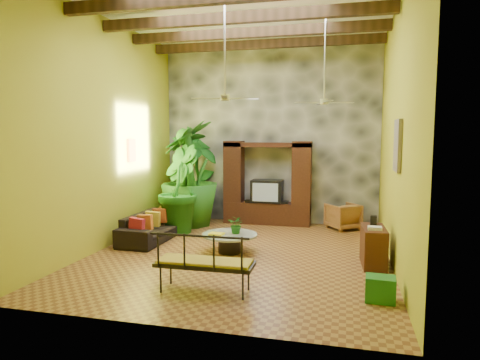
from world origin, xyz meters
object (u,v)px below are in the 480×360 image
(ceiling_fan_front, at_px, (225,87))
(wicker_armchair, at_px, (343,216))
(sofa, at_px, (153,226))
(tall_plant_a, at_px, (198,173))
(coffee_table, at_px, (230,241))
(tall_plant_c, at_px, (190,174))
(green_bin, at_px, (380,289))
(ceiling_fan_back, at_px, (324,92))
(iron_bench, at_px, (203,260))
(side_console, at_px, (373,247))
(tall_plant_b, at_px, (177,188))
(entertainment_center, at_px, (267,189))

(ceiling_fan_front, distance_m, wicker_armchair, 5.07)
(sofa, bearing_deg, tall_plant_a, -4.83)
(wicker_armchair, xyz_separation_m, coffee_table, (-2.30, -2.87, -0.08))
(tall_plant_c, distance_m, green_bin, 6.54)
(ceiling_fan_back, bearing_deg, iron_bench, -115.16)
(ceiling_fan_front, distance_m, sofa, 3.89)
(wicker_armchair, bearing_deg, coffee_table, 14.68)
(sofa, distance_m, side_console, 5.02)
(wicker_armchair, height_order, iron_bench, iron_bench)
(tall_plant_b, bearing_deg, side_console, -20.46)
(tall_plant_b, bearing_deg, ceiling_fan_back, -6.39)
(ceiling_fan_back, relative_size, wicker_armchair, 2.48)
(tall_plant_c, bearing_deg, wicker_armchair, 6.70)
(entertainment_center, height_order, tall_plant_c, tall_plant_c)
(tall_plant_c, distance_m, coffee_table, 3.20)
(entertainment_center, relative_size, side_console, 2.59)
(entertainment_center, height_order, tall_plant_a, tall_plant_a)
(sofa, distance_m, tall_plant_c, 2.10)
(ceiling_fan_back, bearing_deg, sofa, -172.80)
(coffee_table, bearing_deg, entertainment_center, 85.52)
(iron_bench, height_order, side_console, iron_bench)
(side_console, bearing_deg, iron_bench, -144.74)
(ceiling_fan_front, height_order, tall_plant_b, ceiling_fan_front)
(ceiling_fan_back, distance_m, side_console, 3.48)
(ceiling_fan_back, bearing_deg, wicker_armchair, 75.12)
(tall_plant_b, bearing_deg, coffee_table, -40.45)
(coffee_table, height_order, green_bin, coffee_table)
(entertainment_center, height_order, ceiling_fan_back, ceiling_fan_back)
(wicker_armchair, xyz_separation_m, green_bin, (0.59, -4.89, -0.15))
(ceiling_fan_back, relative_size, iron_bench, 1.18)
(ceiling_fan_front, xyz_separation_m, tall_plant_b, (-1.83, 2.01, -2.28))
(side_console, bearing_deg, wicker_armchair, 97.51)
(ceiling_fan_back, xyz_separation_m, tall_plant_b, (-3.63, 0.41, -2.28))
(ceiling_fan_front, height_order, wicker_armchair, ceiling_fan_front)
(tall_plant_c, height_order, green_bin, tall_plant_c)
(wicker_armchair, bearing_deg, ceiling_fan_front, 19.36)
(tall_plant_c, height_order, iron_bench, tall_plant_c)
(sofa, distance_m, tall_plant_b, 1.24)
(coffee_table, distance_m, iron_bench, 2.37)
(green_bin, bearing_deg, sofa, 151.86)
(entertainment_center, distance_m, green_bin, 5.78)
(iron_bench, bearing_deg, ceiling_fan_front, 94.28)
(ceiling_fan_front, height_order, ceiling_fan_back, same)
(entertainment_center, distance_m, iron_bench, 5.42)
(wicker_armchair, distance_m, tall_plant_b, 4.38)
(side_console, bearing_deg, sofa, 167.06)
(ceiling_fan_front, bearing_deg, coffee_table, 94.75)
(wicker_armchair, height_order, tall_plant_b, tall_plant_b)
(tall_plant_b, bearing_deg, green_bin, -37.14)
(tall_plant_c, bearing_deg, green_bin, -43.32)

